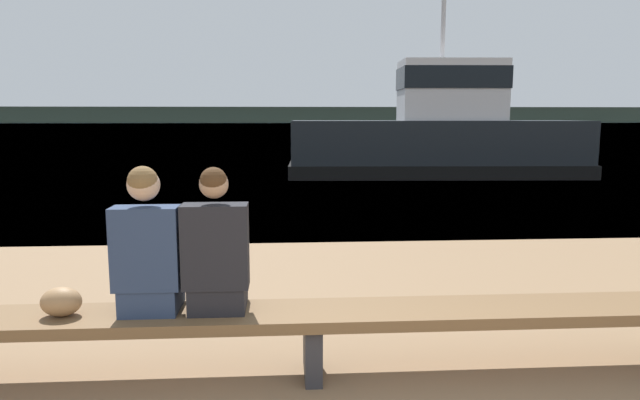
# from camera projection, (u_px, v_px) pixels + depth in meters

# --- Properties ---
(water_surface) EXTENTS (240.00, 240.00, 0.00)m
(water_surface) POSITION_uv_depth(u_px,v_px,m) (285.00, 125.00, 126.94)
(water_surface) COLOR #386084
(water_surface) RESTS_ON ground
(far_shoreline) EXTENTS (600.00, 12.00, 4.54)m
(far_shoreline) POSITION_uv_depth(u_px,v_px,m) (284.00, 115.00, 169.26)
(far_shoreline) COLOR #384233
(far_shoreline) RESTS_ON ground
(bench_main) EXTENTS (6.39, 0.53, 0.49)m
(bench_main) POSITION_uv_depth(u_px,v_px,m) (312.00, 322.00, 4.08)
(bench_main) COLOR brown
(bench_main) RESTS_ON ground
(person_left) EXTENTS (0.45, 0.44, 1.04)m
(person_left) POSITION_uv_depth(u_px,v_px,m) (148.00, 251.00, 3.93)
(person_left) COLOR navy
(person_left) RESTS_ON bench_main
(person_right) EXTENTS (0.45, 0.43, 1.03)m
(person_right) POSITION_uv_depth(u_px,v_px,m) (216.00, 253.00, 3.97)
(person_right) COLOR black
(person_right) RESTS_ON bench_main
(shopping_bag) EXTENTS (0.28, 0.21, 0.20)m
(shopping_bag) POSITION_uv_depth(u_px,v_px,m) (61.00, 302.00, 3.93)
(shopping_bag) COLOR #9E754C
(shopping_bag) RESTS_ON bench_main
(tugboat_red) EXTENTS (9.31, 3.40, 5.94)m
(tugboat_red) POSITION_uv_depth(u_px,v_px,m) (438.00, 140.00, 17.91)
(tugboat_red) COLOR black
(tugboat_red) RESTS_ON water_surface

